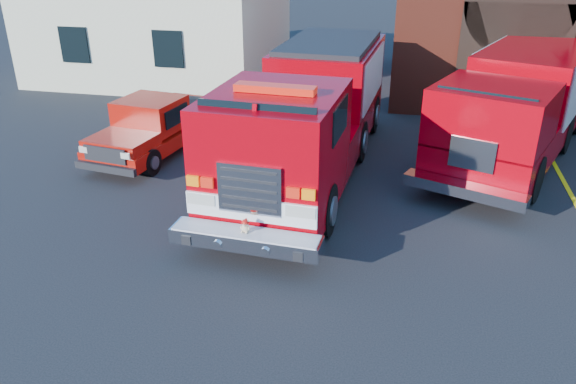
% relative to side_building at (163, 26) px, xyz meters
% --- Properties ---
extents(ground, '(100.00, 100.00, 0.00)m').
position_rel_side_building_xyz_m(ground, '(9.00, -13.00, -2.20)').
color(ground, black).
rests_on(ground, ground).
extents(parking_stripe_mid, '(0.12, 3.00, 0.01)m').
position_rel_side_building_xyz_m(parking_stripe_mid, '(15.50, -9.00, -2.20)').
color(parking_stripe_mid, yellow).
rests_on(parking_stripe_mid, ground).
extents(parking_stripe_far, '(0.12, 3.00, 0.01)m').
position_rel_side_building_xyz_m(parking_stripe_far, '(15.50, -6.00, -2.20)').
color(parking_stripe_far, yellow).
rests_on(parking_stripe_far, ground).
extents(side_building, '(10.20, 8.20, 4.35)m').
position_rel_side_building_xyz_m(side_building, '(0.00, 0.00, 0.00)').
color(side_building, beige).
rests_on(side_building, ground).
extents(fire_engine, '(3.44, 10.53, 3.20)m').
position_rel_side_building_xyz_m(fire_engine, '(8.64, -9.92, -0.54)').
color(fire_engine, black).
rests_on(fire_engine, ground).
extents(pickup_truck, '(2.54, 5.38, 1.70)m').
position_rel_side_building_xyz_m(pickup_truck, '(3.89, -9.43, -1.40)').
color(pickup_truck, black).
rests_on(pickup_truck, ground).
extents(secondary_truck, '(5.91, 9.50, 2.96)m').
position_rel_side_building_xyz_m(secondary_truck, '(14.39, -7.34, -0.59)').
color(secondary_truck, black).
rests_on(secondary_truck, ground).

